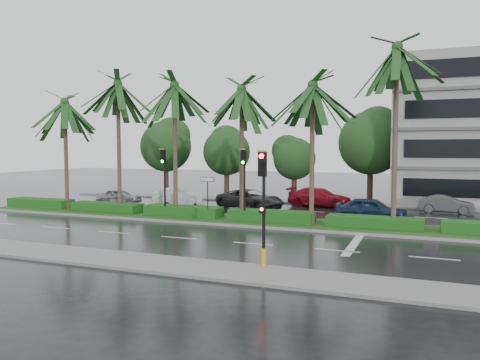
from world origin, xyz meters
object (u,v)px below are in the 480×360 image
at_px(street_sign, 207,187).
at_px(car_blue, 371,209).
at_px(car_red, 320,197).
at_px(signal_near, 263,204).
at_px(signal_median_left, 164,172).
at_px(car_darkgrey, 250,199).
at_px(car_white, 179,196).
at_px(car_silver, 119,196).
at_px(car_grey, 446,204).

bearing_deg(street_sign, car_blue, 21.29).
height_order(car_red, car_blue, car_blue).
bearing_deg(signal_near, car_blue, 79.56).
distance_m(car_red, car_blue, 7.53).
height_order(signal_median_left, car_blue, signal_median_left).
bearing_deg(signal_median_left, street_sign, 3.47).
relative_size(signal_median_left, car_darkgrey, 0.83).
relative_size(street_sign, car_white, 0.64).
xyz_separation_m(signal_median_left, car_red, (8.00, 9.92, -2.27)).
height_order(car_silver, car_red, car_red).
bearing_deg(street_sign, car_silver, 152.88).
height_order(car_darkgrey, car_grey, car_darkgrey).
xyz_separation_m(car_white, car_red, (11.00, 2.62, 0.05)).
relative_size(street_sign, car_red, 0.52).
distance_m(car_darkgrey, car_grey, 13.86).
distance_m(signal_near, car_grey, 20.65).
bearing_deg(car_red, street_sign, 156.21).
bearing_deg(car_red, signal_median_left, 144.50).
xyz_separation_m(car_silver, car_red, (15.50, 4.36, 0.11)).
distance_m(car_white, car_blue, 15.87).
bearing_deg(car_blue, signal_median_left, 110.46).
bearing_deg(car_grey, signal_near, 161.28).
xyz_separation_m(signal_near, car_grey, (7.00, 19.33, -1.89)).
xyz_separation_m(signal_near, car_silver, (-17.50, 15.25, -1.89)).
height_order(signal_median_left, car_white, signal_median_left).
bearing_deg(signal_near, car_red, 95.82).
bearing_deg(car_silver, car_blue, -109.01).
height_order(car_red, car_grey, car_red).
distance_m(signal_near, car_silver, 23.29).
xyz_separation_m(car_red, car_grey, (9.00, -0.28, -0.11)).
bearing_deg(car_silver, car_white, -83.06).
bearing_deg(car_white, car_red, -94.04).
bearing_deg(car_darkgrey, car_red, -35.75).
xyz_separation_m(street_sign, car_red, (5.00, 9.74, -1.40)).
xyz_separation_m(car_white, car_blue, (15.50, -3.42, 0.07)).
bearing_deg(signal_median_left, car_darkgrey, 61.70).
bearing_deg(car_red, signal_near, -170.79).
distance_m(street_sign, car_red, 11.04).
height_order(signal_near, car_grey, signal_near).
xyz_separation_m(car_silver, car_blue, (20.00, -1.67, 0.13)).
height_order(car_darkgrey, car_blue, car_blue).
height_order(signal_near, car_blue, signal_near).
relative_size(car_darkgrey, car_grey, 1.41).
distance_m(car_silver, car_blue, 20.07).
height_order(street_sign, car_silver, street_sign).
distance_m(street_sign, car_darkgrey, 6.49).
distance_m(car_darkgrey, car_red, 5.65).
bearing_deg(street_sign, signal_median_left, -176.53).
height_order(car_white, car_darkgrey, car_darkgrey).
height_order(signal_near, car_red, signal_near).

